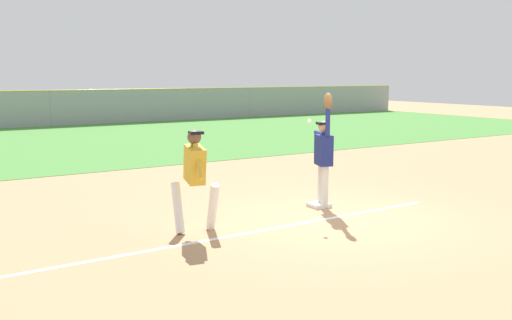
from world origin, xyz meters
name	(u,v)px	position (x,y,z in m)	size (l,w,h in m)	color
ground_plane	(335,218)	(0.00, 0.00, 0.00)	(71.19, 71.19, 0.00)	tan
outfield_grass	(95,140)	(0.00, 14.82, 0.01)	(47.74, 15.10, 0.01)	#478438
chalk_foul_line	(147,251)	(-3.67, -0.03, 0.00)	(12.00, 0.10, 0.01)	white
first_base	(319,205)	(0.33, 0.87, 0.04)	(0.38, 0.38, 0.08)	white
fielder	(324,152)	(0.38, 0.81, 1.12)	(0.43, 0.87, 2.28)	silver
runner	(195,174)	(-2.58, 0.54, 1.00)	(0.75, 0.84, 1.72)	white
baseball	(309,121)	(-0.19, 0.55, 1.77)	(0.07, 0.07, 0.07)	white
outfield_fence	(50,108)	(0.00, 22.37, 0.92)	(47.82, 0.08, 1.84)	#93999E
parked_car_silver	(33,109)	(-0.12, 26.06, 0.67)	(4.54, 2.40, 1.25)	#B7B7BC
parked_car_black	(130,107)	(5.51, 25.89, 0.67)	(4.48, 2.28, 1.25)	black
parked_car_white	(214,105)	(10.93, 25.11, 0.67)	(4.53, 2.37, 1.25)	white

